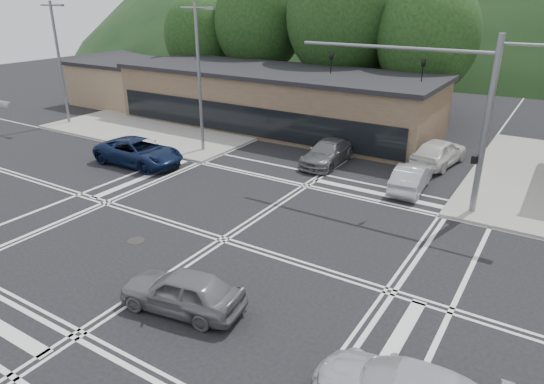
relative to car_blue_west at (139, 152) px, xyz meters
The scene contains 18 objects.
ground 11.26m from the car_blue_west, 26.42° to the right, with size 120.00×120.00×0.00m, color black.
sidewalk_nw 11.17m from the car_blue_west, 116.28° to the left, with size 16.00×16.00×0.15m, color gray.
commercial_row 12.24m from the car_blue_west, 80.25° to the left, with size 24.00×8.00×4.00m, color brown.
commercial_nw 18.42m from the car_blue_west, 139.27° to the left, with size 8.00×7.00×3.60m, color #846B4F.
hill_north 85.60m from the car_blue_west, 83.25° to the left, with size 252.00×126.00×140.00m, color black.
tree_n_a 20.42m from the car_blue_west, 101.71° to the left, with size 8.00×8.00×11.75m.
tree_n_b 20.66m from the car_blue_west, 77.93° to the left, with size 9.00×9.00×12.98m.
tree_n_c 22.72m from the car_blue_west, 59.79° to the left, with size 7.60×7.60×10.87m.
tree_n_d 21.18m from the car_blue_west, 118.90° to the left, with size 6.80×6.80×9.76m.
tree_n_e 25.19m from the car_blue_west, 70.68° to the left, with size 8.40×8.40×11.98m.
streetlight_nw 6.07m from the car_blue_west, 67.92° to the left, with size 2.50×0.25×9.00m.
streetlight_w 13.24m from the car_blue_west, 161.39° to the left, with size 2.50×0.25×9.00m.
signal_mast_ne 17.83m from the car_blue_west, 10.66° to the left, with size 11.65×0.30×8.00m.
car_blue_west is the anchor object (origin of this frame).
car_grey_center 15.21m from the car_blue_west, 38.67° to the right, with size 1.65×4.11×1.40m, color slate.
car_queue_a 15.63m from the car_blue_west, 17.09° to the left, with size 1.44×4.12×1.36m, color #A6A9AE.
car_queue_b 17.75m from the car_blue_west, 31.61° to the left, with size 1.92×4.78×1.63m, color silver.
car_northbound 11.22m from the car_blue_west, 32.82° to the left, with size 1.94×4.76×1.38m, color #585A5D.
Camera 1 is at (11.19, -14.06, 9.48)m, focal length 32.00 mm.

